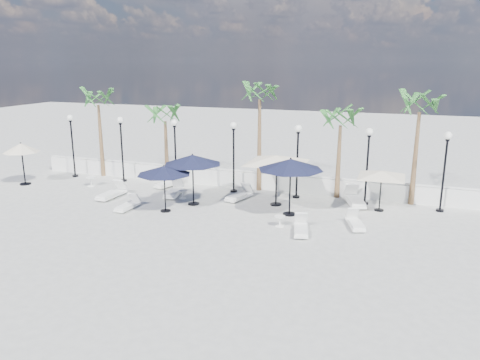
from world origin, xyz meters
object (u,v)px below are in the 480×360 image
(lounger_6, at_px, (301,228))
(parasol_navy_left, at_px, (164,171))
(parasol_navy_right, at_px, (291,165))
(lounger_7, at_px, (355,200))
(parasol_cream_sq_b, at_px, (382,171))
(parasol_cream_small, at_px, (21,148))
(lounger_1, at_px, (168,183))
(lounger_3, at_px, (128,205))
(parasol_navy_mid, at_px, (193,160))
(lounger_4, at_px, (239,195))
(lounger_2, at_px, (174,191))
(parasol_cream_sq_a, at_px, (277,156))
(lounger_0, at_px, (112,193))
(lounger_5, at_px, (355,223))

(lounger_6, bearing_deg, parasol_navy_left, 160.92)
(parasol_navy_left, relative_size, parasol_navy_right, 0.85)
(lounger_6, distance_m, lounger_7, 5.09)
(parasol_cream_sq_b, distance_m, parasol_cream_small, 19.82)
(lounger_1, bearing_deg, lounger_7, 14.71)
(lounger_7, bearing_deg, lounger_6, -127.40)
(lounger_3, distance_m, lounger_6, 8.63)
(parasol_navy_mid, distance_m, parasol_navy_right, 4.92)
(lounger_3, xyz_separation_m, parasol_navy_left, (1.88, 0.33, 1.80))
(parasol_navy_left, distance_m, parasol_cream_sq_b, 10.26)
(lounger_4, height_order, parasol_cream_sq_b, parasol_cream_sq_b)
(parasol_navy_right, relative_size, parasol_cream_sq_b, 0.72)
(lounger_4, bearing_deg, lounger_1, -176.90)
(lounger_3, distance_m, parasol_navy_left, 2.63)
(lounger_1, distance_m, lounger_7, 10.44)
(parasol_navy_left, relative_size, parasol_cream_small, 1.04)
(lounger_1, height_order, parasol_navy_mid, parasol_navy_mid)
(lounger_1, distance_m, parasol_cream_small, 8.62)
(lounger_1, height_order, lounger_2, lounger_2)
(lounger_2, distance_m, parasol_navy_right, 6.97)
(parasol_cream_small, bearing_deg, lounger_6, -8.54)
(lounger_1, xyz_separation_m, lounger_4, (4.70, -1.04, 0.01))
(lounger_1, bearing_deg, parasol_cream_sq_a, 3.66)
(parasol_cream_sq_b, bearing_deg, parasol_navy_mid, -167.23)
(lounger_0, bearing_deg, lounger_4, 19.63)
(lounger_1, bearing_deg, lounger_5, -2.37)
(parasol_cream_small, bearing_deg, lounger_5, -3.18)
(parasol_cream_sq_a, bearing_deg, parasol_cream_small, -176.31)
(parasol_cream_sq_b, bearing_deg, lounger_2, -174.68)
(lounger_5, distance_m, parasol_cream_sq_a, 5.10)
(lounger_2, height_order, lounger_5, lounger_2)
(parasol_navy_mid, bearing_deg, lounger_0, -175.01)
(lounger_4, xyz_separation_m, parasol_navy_mid, (-1.90, -1.52, 2.04))
(lounger_4, relative_size, parasol_cream_sq_b, 0.45)
(parasol_navy_left, bearing_deg, parasol_cream_small, 170.03)
(lounger_2, relative_size, parasol_cream_sq_a, 0.37)
(parasol_navy_mid, height_order, parasol_cream_sq_b, parasol_navy_mid)
(parasol_cream_small, bearing_deg, parasol_cream_sq_b, 4.96)
(parasol_navy_left, bearing_deg, lounger_3, -169.97)
(lounger_2, bearing_deg, lounger_1, 116.71)
(lounger_0, xyz_separation_m, parasol_navy_right, (9.45, 0.38, 2.15))
(lounger_5, distance_m, parasol_navy_left, 9.02)
(parasol_navy_right, bearing_deg, lounger_7, 43.49)
(lounger_3, xyz_separation_m, parasol_cream_sq_b, (11.53, 3.82, 1.76))
(lounger_3, relative_size, parasol_cream_small, 0.65)
(lounger_6, height_order, parasol_navy_mid, parasol_navy_mid)
(parasol_cream_small, bearing_deg, parasol_navy_mid, -1.54)
(lounger_7, bearing_deg, lounger_0, 175.78)
(lounger_3, height_order, lounger_4, lounger_4)
(lounger_0, relative_size, parasol_cream_small, 0.81)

